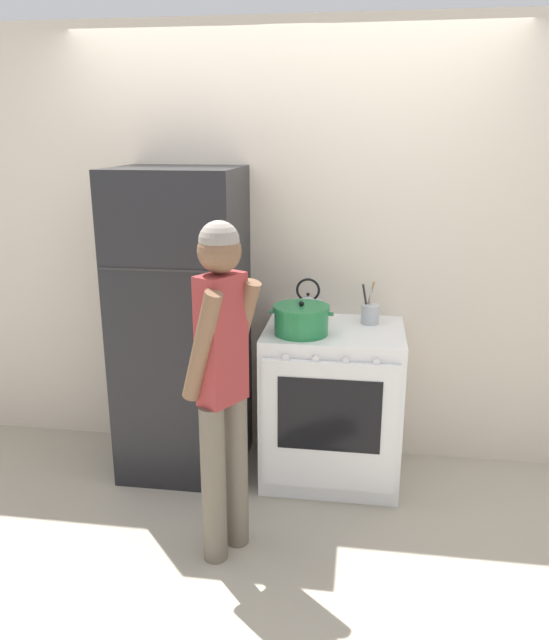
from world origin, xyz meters
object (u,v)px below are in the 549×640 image
at_px(stove_range, 332,404).
at_px(person, 222,375).
at_px(dutch_oven_pot, 301,320).
at_px(refrigerator, 182,325).
at_px(utensil_jar, 370,313).
at_px(tea_kettle, 308,308).

bearing_deg(stove_range, person, -121.05).
distance_m(stove_range, dutch_oven_pot, 0.56).
bearing_deg(stove_range, refrigerator, 178.82).
relative_size(refrigerator, utensil_jar, 7.38).
relative_size(stove_range, dutch_oven_pot, 2.63).
height_order(tea_kettle, person, person).
xyz_separation_m(stove_range, tea_kettle, (-0.16, 0.15, 0.52)).
bearing_deg(refrigerator, dutch_oven_pot, -9.17).
height_order(refrigerator, dutch_oven_pot, refrigerator).
distance_m(refrigerator, utensil_jar, 1.07).
height_order(utensil_jar, person, person).
relative_size(tea_kettle, person, 0.16).
relative_size(dutch_oven_pot, utensil_jar, 1.43).
distance_m(stove_range, person, 0.99).
bearing_deg(utensil_jar, dutch_oven_pot, -145.64).
height_order(stove_range, tea_kettle, tea_kettle).
bearing_deg(dutch_oven_pot, person, -113.11).
bearing_deg(tea_kettle, stove_range, -42.75).
bearing_deg(utensil_jar, stove_range, -141.08).
bearing_deg(utensil_jar, tea_kettle, -178.88).
distance_m(refrigerator, tea_kettle, 0.73).
bearing_deg(dutch_oven_pot, tea_kettle, 86.88).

